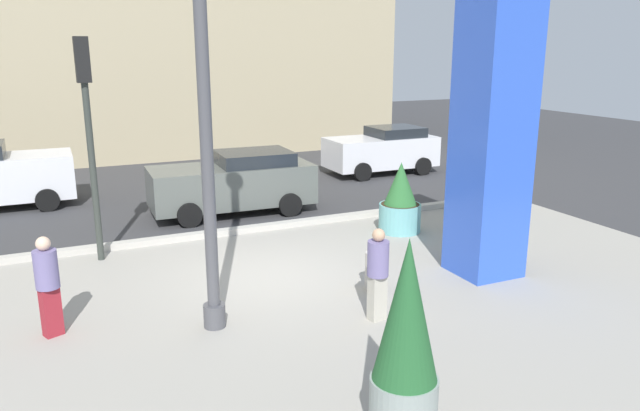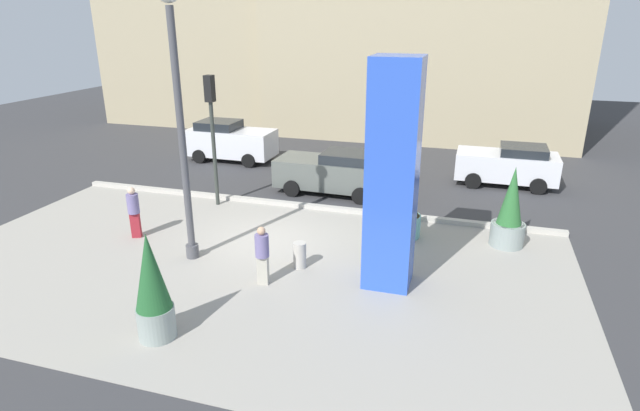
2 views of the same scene
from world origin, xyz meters
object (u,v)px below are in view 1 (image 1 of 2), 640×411
object	(u,v)px
lamp_post	(205,115)
potted_plant_near_right	(400,202)
car_curb_east	(382,150)
potted_plant_curbside	(406,343)
art_pillar_blue	(492,133)
potted_plant_near_left	(495,178)
concrete_bollard	(375,271)
pedestrian_on_sidewalk	(378,270)
pedestrian_crossing	(48,282)
traffic_light_far_side	(87,114)
car_passing_lane	(234,182)

from	to	relation	value
lamp_post	potted_plant_near_right	size ratio (longest dim) A/B	4.05
car_curb_east	lamp_post	bearing A→B (deg)	-132.13
potted_plant_curbside	car_curb_east	distance (m)	15.57
art_pillar_blue	potted_plant_near_left	bearing A→B (deg)	47.45
potted_plant_near_right	concrete_bollard	xyz separation A→B (m)	(-2.44, -3.03, -0.40)
potted_plant_near_left	pedestrian_on_sidewalk	distance (m)	7.55
concrete_bollard	car_curb_east	size ratio (longest dim) A/B	0.19
art_pillar_blue	car_curb_east	bearing A→B (deg)	71.39
lamp_post	potted_plant_near_left	bearing A→B (deg)	21.97
pedestrian_on_sidewalk	concrete_bollard	bearing A→B (deg)	62.28
potted_plant_near_right	pedestrian_crossing	xyz separation A→B (m)	(-8.05, -2.55, 0.15)
potted_plant_near_left	pedestrian_on_sidewalk	bearing A→B (deg)	-144.53
car_curb_east	pedestrian_on_sidewalk	distance (m)	12.44
car_curb_east	pedestrian_crossing	xyz separation A→B (m)	(-11.34, -9.07, 0.07)
potted_plant_near_right	pedestrian_on_sidewalk	xyz separation A→B (m)	(-3.05, -4.19, 0.12)
pedestrian_on_sidewalk	lamp_post	bearing A→B (deg)	161.39
lamp_post	potted_plant_curbside	distance (m)	4.56
potted_plant_curbside	potted_plant_near_right	world-z (taller)	potted_plant_curbside
potted_plant_near_right	potted_plant_curbside	bearing A→B (deg)	-121.56
traffic_light_far_side	lamp_post	bearing A→B (deg)	-71.85
pedestrian_crossing	pedestrian_on_sidewalk	xyz separation A→B (m)	(5.00, -1.64, -0.03)
potted_plant_near_left	potted_plant_near_right	size ratio (longest dim) A/B	1.41
potted_plant_near_left	traffic_light_far_side	xyz separation A→B (m)	(-10.10, 0.72, 2.11)
concrete_bollard	traffic_light_far_side	size ratio (longest dim) A/B	0.16
art_pillar_blue	car_passing_lane	bearing A→B (deg)	116.25
concrete_bollard	pedestrian_on_sidewalk	xyz separation A→B (m)	(-0.61, -1.16, 0.52)
pedestrian_crossing	traffic_light_far_side	bearing A→B (deg)	73.19
lamp_post	traffic_light_far_side	world-z (taller)	lamp_post
potted_plant_curbside	potted_plant_near_right	distance (m)	8.28
potted_plant_near_right	pedestrian_crossing	world-z (taller)	potted_plant_near_right
pedestrian_on_sidewalk	potted_plant_near_right	bearing A→B (deg)	53.97
car_passing_lane	pedestrian_crossing	bearing A→B (deg)	-128.91
art_pillar_blue	potted_plant_near_right	distance (m)	3.79
art_pillar_blue	potted_plant_curbside	bearing A→B (deg)	-138.20
car_passing_lane	lamp_post	bearing A→B (deg)	-109.55
art_pillar_blue	potted_plant_near_left	world-z (taller)	art_pillar_blue
potted_plant_near_left	concrete_bollard	bearing A→B (deg)	-149.81
pedestrian_on_sidewalk	potted_plant_near_left	bearing A→B (deg)	35.47
potted_plant_near_right	lamp_post	bearing A→B (deg)	-149.37
car_passing_lane	car_curb_east	bearing A→B (deg)	25.34
lamp_post	car_passing_lane	bearing A→B (deg)	70.45
art_pillar_blue	potted_plant_near_left	size ratio (longest dim) A/B	2.32
potted_plant_near_right	car_passing_lane	bearing A→B (deg)	133.04
traffic_light_far_side	car_passing_lane	size ratio (longest dim) A/B	1.05
traffic_light_far_side	car_passing_lane	bearing A→B (deg)	33.76
potted_plant_near_right	car_passing_lane	world-z (taller)	potted_plant_near_right
art_pillar_blue	concrete_bollard	size ratio (longest dim) A/B	7.67
potted_plant_curbside	potted_plant_near_left	distance (m)	10.37
art_pillar_blue	potted_plant_curbside	xyz separation A→B (m)	(-4.36, -3.90, -1.69)
lamp_post	potted_plant_curbside	xyz separation A→B (m)	(1.29, -3.73, -2.30)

